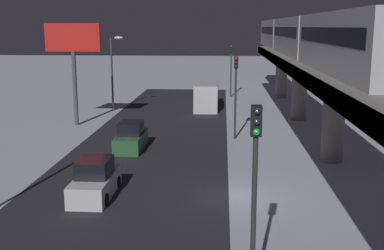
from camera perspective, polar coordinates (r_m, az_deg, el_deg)
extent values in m
plane|color=silver|center=(25.06, 4.56, -8.48)|extent=(240.00, 240.00, 0.00)
cube|color=#28282D|center=(25.58, -8.13, -8.13)|extent=(11.00, 85.05, 0.01)
cube|color=gray|center=(24.77, 20.47, 3.98)|extent=(5.00, 85.05, 0.80)
cube|color=#38383D|center=(24.19, 15.05, 4.15)|extent=(0.24, 83.35, 0.80)
cylinder|color=gray|center=(59.70, 10.61, 5.71)|extent=(1.40, 1.40, 5.22)
cylinder|color=gray|center=(45.75, 12.68, 3.85)|extent=(1.40, 1.40, 5.22)
cylinder|color=gray|center=(32.01, 16.52, 0.37)|extent=(1.40, 1.40, 5.22)
cube|color=#B7BABF|center=(28.72, 18.34, 9.30)|extent=(2.90, 18.00, 3.40)
cube|color=black|center=(28.71, 18.39, 10.11)|extent=(2.94, 16.20, 0.90)
cube|color=#B7BABF|center=(46.96, 12.66, 10.31)|extent=(2.90, 18.00, 3.40)
cube|color=black|center=(46.95, 12.68, 10.80)|extent=(2.94, 16.20, 0.90)
cube|color=#B7BABF|center=(65.40, 10.16, 10.72)|extent=(2.90, 18.00, 3.40)
cube|color=black|center=(65.40, 10.17, 11.07)|extent=(2.94, 16.20, 0.90)
cube|color=silver|center=(25.39, -11.45, -7.10)|extent=(1.80, 4.46, 1.10)
cube|color=black|center=(25.09, -11.54, -4.96)|extent=(1.58, 2.14, 0.87)
cylinder|color=black|center=(23.99, -10.30, -8.76)|extent=(0.20, 0.64, 0.64)
cylinder|color=black|center=(24.45, -14.23, -8.54)|extent=(0.20, 0.64, 0.64)
cylinder|color=black|center=(26.53, -8.86, -6.70)|extent=(0.20, 0.64, 0.64)
cylinder|color=black|center=(26.95, -12.44, -6.54)|extent=(0.20, 0.64, 0.64)
cube|color=#2D6038|center=(34.45, -7.30, -1.96)|extent=(1.80, 4.30, 1.10)
cube|color=black|center=(34.24, -7.34, -0.35)|extent=(1.58, 2.07, 0.87)
cube|color=#B2B2B7|center=(53.77, 1.86, 3.75)|extent=(2.30, 2.20, 2.40)
cube|color=silver|center=(49.98, 1.71, 3.37)|extent=(2.40, 5.00, 2.80)
cylinder|color=#2D2D2D|center=(14.89, 7.34, -11.65)|extent=(0.16, 0.16, 5.50)
cube|color=black|center=(13.94, 7.69, 0.52)|extent=(0.32, 0.32, 0.90)
sphere|color=black|center=(13.71, 7.77, 1.61)|extent=(0.20, 0.20, 0.20)
sphere|color=black|center=(13.76, 7.74, 0.38)|extent=(0.20, 0.20, 0.20)
sphere|color=#19E53F|center=(13.83, 7.70, -0.84)|extent=(0.20, 0.20, 0.20)
cylinder|color=#2D2D2D|center=(36.94, 5.20, 2.49)|extent=(0.16, 0.16, 5.50)
cube|color=black|center=(36.57, 5.29, 7.45)|extent=(0.32, 0.32, 0.90)
sphere|color=red|center=(36.37, 5.31, 7.90)|extent=(0.20, 0.20, 0.20)
sphere|color=black|center=(36.39, 5.30, 7.43)|extent=(0.20, 0.20, 0.20)
sphere|color=black|center=(36.41, 5.29, 6.96)|extent=(0.20, 0.20, 0.20)
cylinder|color=#2D2D2D|center=(59.56, 4.67, 5.99)|extent=(0.16, 0.16, 5.50)
cube|color=black|center=(59.33, 4.72, 9.07)|extent=(0.32, 0.32, 0.90)
sphere|color=red|center=(59.14, 4.73, 9.35)|extent=(0.20, 0.20, 0.20)
sphere|color=black|center=(59.15, 4.73, 9.06)|extent=(0.20, 0.20, 0.20)
sphere|color=black|center=(59.17, 4.72, 8.77)|extent=(0.20, 0.20, 0.20)
cylinder|color=#4C4C51|center=(43.28, -13.78, 4.22)|extent=(0.36, 0.36, 6.50)
cube|color=red|center=(42.95, -14.07, 10.11)|extent=(4.80, 0.30, 2.40)
cylinder|color=#38383D|center=(50.09, -9.53, 5.95)|extent=(0.20, 0.20, 7.50)
ellipsoid|color=#F4E5B2|center=(49.69, -8.76, 10.26)|extent=(0.90, 0.44, 0.30)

